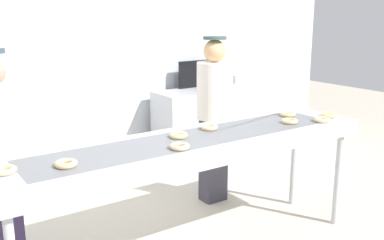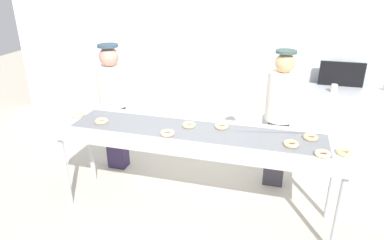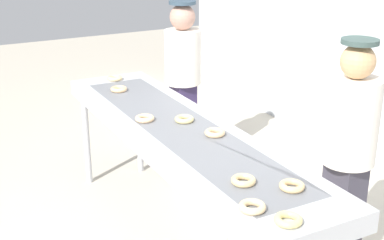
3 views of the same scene
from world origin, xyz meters
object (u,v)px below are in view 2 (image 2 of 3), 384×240
object	(u,v)px
plain_donut_1	(102,121)
plain_donut_7	(222,126)
fryer_conveyor	(195,137)
plain_donut_4	(311,137)
worker_assistant	(280,112)
paper_cup_0	(334,88)
plain_donut_2	(344,152)
plain_donut_6	(78,115)
menu_display	(341,74)
prep_counter	(336,120)
plain_donut_3	(167,133)
plain_donut_8	(323,154)
plain_donut_0	(291,144)
plain_donut_5	(189,125)
worker_baker	(113,100)

from	to	relation	value
plain_donut_1	plain_donut_7	world-z (taller)	same
fryer_conveyor	plain_donut_4	size ratio (longest dim) A/B	21.73
worker_assistant	paper_cup_0	distance (m)	1.25
plain_donut_2	plain_donut_6	bearing A→B (deg)	176.92
menu_display	plain_donut_1	bearing A→B (deg)	-139.00
prep_counter	plain_donut_1	bearing A→B (deg)	-141.83
plain_donut_3	menu_display	size ratio (longest dim) A/B	0.22
plain_donut_7	plain_donut_8	distance (m)	1.00
plain_donut_2	paper_cup_0	bearing A→B (deg)	86.69
plain_donut_4	prep_counter	bearing A→B (deg)	75.06
plain_donut_0	plain_donut_6	bearing A→B (deg)	177.34
plain_donut_5	worker_baker	size ratio (longest dim) A/B	0.08
paper_cup_0	plain_donut_2	bearing A→B (deg)	-93.31
plain_donut_5	worker_baker	distance (m)	1.30
prep_counter	menu_display	world-z (taller)	menu_display
fryer_conveyor	prep_counter	distance (m)	2.57
plain_donut_5	plain_donut_8	bearing A→B (deg)	-12.52
plain_donut_8	worker_assistant	distance (m)	1.08
plain_donut_3	paper_cup_0	bearing A→B (deg)	49.51
menu_display	plain_donut_5	bearing A→B (deg)	-128.61
prep_counter	plain_donut_5	bearing A→B (deg)	-131.65
plain_donut_7	prep_counter	world-z (taller)	plain_donut_7
paper_cup_0	plain_donut_7	bearing A→B (deg)	-125.96
plain_donut_3	plain_donut_6	world-z (taller)	same
paper_cup_0	plain_donut_4	bearing A→B (deg)	-102.40
plain_donut_4	plain_donut_0	bearing A→B (deg)	-132.64
plain_donut_6	plain_donut_1	bearing A→B (deg)	-14.91
plain_donut_0	plain_donut_6	xyz separation A→B (m)	(-2.25, 0.10, 0.00)
plain_donut_4	worker_baker	distance (m)	2.41
plain_donut_2	menu_display	size ratio (longest dim) A/B	0.22
prep_counter	worker_assistant	bearing A→B (deg)	-124.41
plain_donut_4	worker_assistant	world-z (taller)	worker_assistant
worker_assistant	plain_donut_0	bearing A→B (deg)	84.36
plain_donut_5	plain_donut_0	bearing A→B (deg)	-9.12
plain_donut_4	plain_donut_7	xyz separation A→B (m)	(-0.86, 0.03, 0.00)
paper_cup_0	fryer_conveyor	bearing A→B (deg)	-128.84
plain_donut_0	plain_donut_7	world-z (taller)	same
plain_donut_5	fryer_conveyor	bearing A→B (deg)	-40.54
plain_donut_2	plain_donut_6	xyz separation A→B (m)	(-2.70, 0.15, 0.00)
prep_counter	plain_donut_3	bearing A→B (deg)	-130.64
fryer_conveyor	plain_donut_5	bearing A→B (deg)	139.46
plain_donut_3	plain_donut_8	world-z (taller)	same
plain_donut_0	plain_donut_1	world-z (taller)	same
worker_baker	prep_counter	size ratio (longest dim) A/B	1.15
plain_donut_1	worker_assistant	bearing A→B (deg)	25.87
plain_donut_2	plain_donut_3	bearing A→B (deg)	-178.61
plain_donut_3	fryer_conveyor	bearing A→B (deg)	35.82
plain_donut_5	menu_display	xyz separation A→B (m)	(1.68, 2.11, 0.09)
plain_donut_3	plain_donut_4	world-z (taller)	same
plain_donut_2	worker_assistant	size ratio (longest dim) A/B	0.08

